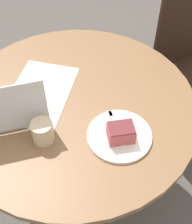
{
  "coord_description": "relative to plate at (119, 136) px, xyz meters",
  "views": [
    {
      "loc": [
        0.84,
        0.19,
        1.67
      ],
      "look_at": [
        0.08,
        0.1,
        0.76
      ],
      "focal_mm": 50.0,
      "sensor_mm": 36.0,
      "label": 1
    }
  ],
  "objects": [
    {
      "name": "plate",
      "position": [
        0.0,
        0.0,
        0.0
      ],
      "size": [
        0.24,
        0.24,
        0.01
      ],
      "color": "silver",
      "rests_on": "dining_table"
    },
    {
      "name": "cake_slice",
      "position": [
        0.01,
        0.0,
        0.04
      ],
      "size": [
        0.1,
        0.11,
        0.07
      ],
      "rotation": [
        0.0,
        0.0,
        5.0
      ],
      "color": "#B74C51",
      "rests_on": "plate"
    },
    {
      "name": "coffee_glass",
      "position": [
        0.05,
        -0.28,
        0.04
      ],
      "size": [
        0.08,
        0.08,
        0.09
      ],
      "color": "#C6AD89",
      "rests_on": "dining_table"
    },
    {
      "name": "laptop",
      "position": [
        -0.06,
        -0.44,
        0.04
      ],
      "size": [
        0.33,
        0.36,
        0.24
      ],
      "rotation": [
        0.0,
        0.0,
        8.24
      ],
      "color": "silver",
      "rests_on": "dining_table"
    },
    {
      "name": "fork",
      "position": [
        -0.05,
        -0.02,
        0.01
      ],
      "size": [
        0.17,
        0.08,
        0.0
      ],
      "rotation": [
        0.0,
        0.0,
        3.53
      ],
      "color": "silver",
      "rests_on": "plate"
    },
    {
      "name": "paper_document",
      "position": [
        -0.18,
        -0.35,
        -0.0
      ],
      "size": [
        0.4,
        0.28,
        0.0
      ],
      "rotation": [
        0.0,
        0.0,
        -0.11
      ],
      "color": "white",
      "rests_on": "dining_table"
    },
    {
      "name": "ground_plane",
      "position": [
        -0.15,
        -0.19,
        -0.73
      ],
      "size": [
        12.0,
        12.0,
        0.0
      ],
      "primitive_type": "plane",
      "color": "#4C4742"
    },
    {
      "name": "dining_table",
      "position": [
        -0.15,
        -0.19,
        -0.16
      ],
      "size": [
        1.01,
        1.01,
        0.72
      ],
      "color": "brown",
      "rests_on": "ground_plane"
    }
  ]
}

